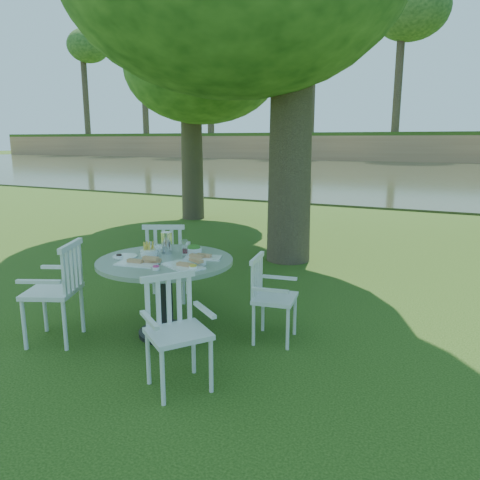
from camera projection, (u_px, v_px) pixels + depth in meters
name	position (u px, v px, depth m)	size (l,w,h in m)	color
ground	(232.00, 323.00, 4.88)	(140.00, 140.00, 0.00)	#1B370B
table	(166.00, 275.00, 4.49)	(1.29, 1.29, 0.76)	black
chair_ne	(267.00, 291.00, 4.40)	(0.44, 0.47, 0.81)	silver
chair_nw	(166.00, 256.00, 5.42)	(0.62, 0.60, 0.94)	silver
chair_sw	(62.00, 284.00, 4.35)	(0.60, 0.62, 0.95)	silver
chair_se	(174.00, 322.00, 3.58)	(0.59, 0.59, 0.86)	silver
tableware	(167.00, 253.00, 4.53)	(1.05, 0.87, 0.22)	white
river	(426.00, 175.00, 25.09)	(100.00, 28.00, 0.12)	#2E331E
far_bank	(455.00, 74.00, 39.37)	(100.00, 18.00, 15.20)	#9F6E4A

